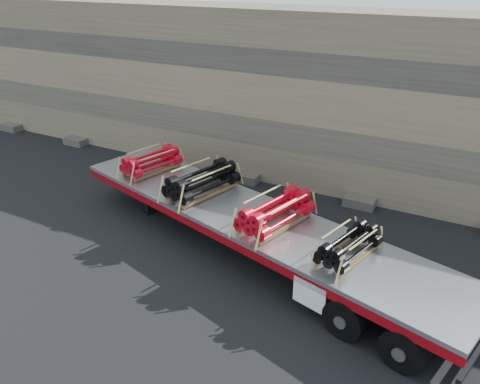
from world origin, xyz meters
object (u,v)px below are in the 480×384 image
Objects in this scene: bundle_front at (151,162)px; bundle_midrear at (275,213)px; bundle_midfront at (202,181)px; bundle_rear at (348,246)px; trailer at (249,234)px.

bundle_midrear is at bearing 0.00° from bundle_front.
bundle_front is 6.01m from bundle_midrear.
bundle_rear is (5.50, -1.50, -0.10)m from bundle_midfront.
bundle_rear is at bearing 0.00° from bundle_midrear.
bundle_midrear reaches higher than bundle_front.
bundle_midfront is 1.28× the size of bundle_rear.
bundle_front is 1.10× the size of bundle_rear.
bundle_midrear is (3.10, -0.84, -0.02)m from bundle_midfront.
bundle_midfront is (2.70, -0.74, 0.06)m from bundle_front.
bundle_front is 8.50m from bundle_rear.
bundle_front is at bearing -180.00° from trailer.
bundle_midfront reaches higher than bundle_front.
trailer is 2.47m from bundle_midfront.
bundle_midrear is (5.80, -1.58, 0.05)m from bundle_front.
bundle_midfront is 1.04× the size of bundle_midrear.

